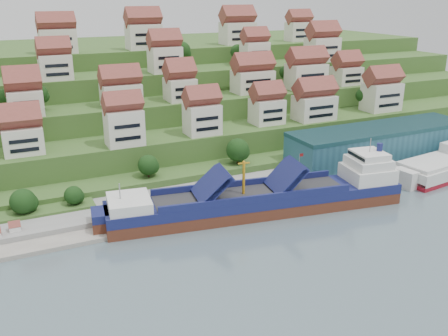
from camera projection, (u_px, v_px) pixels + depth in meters
ground at (258, 215)px, 121.09m from camera, size 300.00×300.00×0.00m
quay at (294, 179)px, 141.55m from camera, size 180.00×14.00×2.20m
hillside at (137, 96)px, 205.87m from camera, size 260.00×128.00×31.00m
hillside_village at (180, 77)px, 165.68m from camera, size 156.14×62.58×29.01m
hillside_trees at (151, 119)px, 146.86m from camera, size 144.30×62.73×32.06m
warehouse at (379, 142)px, 154.06m from camera, size 60.00×15.00×10.00m
flagpole at (299, 166)px, 134.60m from camera, size 1.28×0.16×8.00m
cargo_ship at (266, 200)px, 122.11m from camera, size 74.04×21.92×16.17m
second_ship at (445, 167)px, 146.23m from camera, size 32.95×15.83×9.19m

